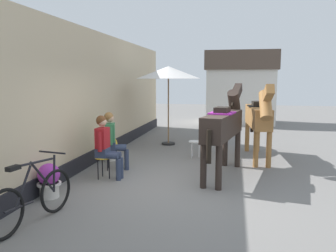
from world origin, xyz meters
The scene contains 12 objects.
ground_plane centered at (0.00, 3.00, 0.00)m, with size 40.00×40.00×0.00m, color slate.
pub_facade_wall centered at (-2.55, 1.50, 1.54)m, with size 0.34×14.00×3.40m.
distant_cottage centered at (1.40, 10.66, 1.80)m, with size 3.40×2.60×3.50m.
seated_visitor_near centered at (-1.57, 0.14, 0.78)m, with size 0.61×0.49×1.39m.
seated_visitor_far centered at (-1.68, 0.90, 0.78)m, with size 0.61×0.48×1.39m.
saddled_horse_near centered at (0.94, 0.93, 1.16)m, with size 0.86×2.97×2.06m.
saddled_horse_far centered at (1.78, 2.62, 1.16)m, with size 0.61×3.00×2.06m.
flower_planter_near centered at (-2.14, -1.23, 0.33)m, with size 0.43×0.43×0.64m.
flower_planter_far centered at (-2.09, 1.76, 0.33)m, with size 0.43×0.43×0.64m.
leaning_bicycle centered at (-1.76, -2.34, 0.40)m, with size 0.51×1.74×1.02m.
cafe_parasol centered at (-1.00, 4.28, 2.36)m, with size 2.10×2.10×2.58m.
spare_stool_white centered at (0.08, 2.55, 0.40)m, with size 0.32×0.32×0.46m.
Camera 1 is at (1.17, -6.75, 2.16)m, focal length 36.57 mm.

